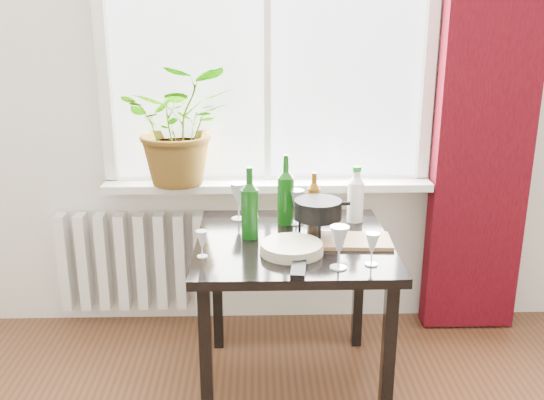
{
  "coord_description": "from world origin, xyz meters",
  "views": [
    {
      "loc": [
        -0.06,
        -0.94,
        1.7
      ],
      "look_at": [
        0.01,
        1.55,
        0.93
      ],
      "focal_mm": 40.0,
      "sensor_mm": 36.0,
      "label": 1
    }
  ],
  "objects_px": {
    "potted_plant": "(181,125)",
    "bottle_amber": "(314,198)",
    "table": "(293,259)",
    "wineglass_back_left": "(238,201)",
    "wineglass_far_right": "(372,249)",
    "cutting_board": "(356,241)",
    "radiator": "(133,261)",
    "fondue_pot": "(318,218)",
    "tv_remote": "(299,268)",
    "wineglass_back_center": "(296,207)",
    "cleaning_bottle": "(356,194)",
    "wineglass_front_right": "(339,247)",
    "wine_bottle_right": "(286,189)",
    "wine_bottle_left": "(250,202)",
    "wineglass_front_left": "(202,244)",
    "plate_stack": "(291,248)"
  },
  "relations": [
    {
      "from": "radiator",
      "to": "wine_bottle_left",
      "type": "xyz_separation_m",
      "value": [
        0.66,
        -0.59,
        0.52
      ]
    },
    {
      "from": "wine_bottle_left",
      "to": "wine_bottle_right",
      "type": "distance_m",
      "value": 0.25
    },
    {
      "from": "table",
      "to": "wineglass_far_right",
      "type": "xyz_separation_m",
      "value": [
        0.29,
        -0.28,
        0.16
      ]
    },
    {
      "from": "bottle_amber",
      "to": "wineglass_front_right",
      "type": "bearing_deg",
      "value": -84.75
    },
    {
      "from": "wineglass_front_right",
      "to": "wineglass_far_right",
      "type": "relative_size",
      "value": 1.3
    },
    {
      "from": "table",
      "to": "wineglass_far_right",
      "type": "relative_size",
      "value": 6.21
    },
    {
      "from": "tv_remote",
      "to": "wineglass_back_center",
      "type": "bearing_deg",
      "value": 94.38
    },
    {
      "from": "wineglass_far_right",
      "to": "fondue_pot",
      "type": "xyz_separation_m",
      "value": [
        -0.18,
        0.34,
        0.01
      ]
    },
    {
      "from": "wineglass_front_left",
      "to": "tv_remote",
      "type": "bearing_deg",
      "value": -19.88
    },
    {
      "from": "wine_bottle_right",
      "to": "plate_stack",
      "type": "xyz_separation_m",
      "value": [
        0.01,
        -0.37,
        -0.15
      ]
    },
    {
      "from": "potted_plant",
      "to": "wineglass_front_right",
      "type": "bearing_deg",
      "value": -51.27
    },
    {
      "from": "table",
      "to": "wineglass_far_right",
      "type": "height_order",
      "value": "wineglass_far_right"
    },
    {
      "from": "cleaning_bottle",
      "to": "cutting_board",
      "type": "relative_size",
      "value": 0.88
    },
    {
      "from": "wineglass_far_right",
      "to": "tv_remote",
      "type": "distance_m",
      "value": 0.3
    },
    {
      "from": "wineglass_far_right",
      "to": "wineglass_front_left",
      "type": "distance_m",
      "value": 0.68
    },
    {
      "from": "potted_plant",
      "to": "bottle_amber",
      "type": "height_order",
      "value": "potted_plant"
    },
    {
      "from": "table",
      "to": "cutting_board",
      "type": "relative_size",
      "value": 2.78
    },
    {
      "from": "bottle_amber",
      "to": "wineglass_far_right",
      "type": "relative_size",
      "value": 1.82
    },
    {
      "from": "table",
      "to": "plate_stack",
      "type": "bearing_deg",
      "value": -95.98
    },
    {
      "from": "radiator",
      "to": "bottle_amber",
      "type": "relative_size",
      "value": 3.2
    },
    {
      "from": "wineglass_front_left",
      "to": "cutting_board",
      "type": "relative_size",
      "value": 0.38
    },
    {
      "from": "table",
      "to": "fondue_pot",
      "type": "distance_m",
      "value": 0.22
    },
    {
      "from": "wineglass_front_left",
      "to": "potted_plant",
      "type": "bearing_deg",
      "value": 101.98
    },
    {
      "from": "wine_bottle_right",
      "to": "plate_stack",
      "type": "height_order",
      "value": "wine_bottle_right"
    },
    {
      "from": "table",
      "to": "cleaning_bottle",
      "type": "distance_m",
      "value": 0.46
    },
    {
      "from": "wineglass_front_left",
      "to": "fondue_pot",
      "type": "xyz_separation_m",
      "value": [
        0.5,
        0.25,
        0.02
      ]
    },
    {
      "from": "potted_plant",
      "to": "wineglass_back_center",
      "type": "xyz_separation_m",
      "value": [
        0.57,
        -0.35,
        -0.33
      ]
    },
    {
      "from": "potted_plant",
      "to": "wine_bottle_right",
      "type": "distance_m",
      "value": 0.67
    },
    {
      "from": "cleaning_bottle",
      "to": "table",
      "type": "bearing_deg",
      "value": -141.54
    },
    {
      "from": "wineglass_back_center",
      "to": "fondue_pot",
      "type": "xyz_separation_m",
      "value": [
        0.09,
        -0.15,
        -0.0
      ]
    },
    {
      "from": "wine_bottle_right",
      "to": "cleaning_bottle",
      "type": "height_order",
      "value": "wine_bottle_right"
    },
    {
      "from": "potted_plant",
      "to": "bottle_amber",
      "type": "bearing_deg",
      "value": -27.33
    },
    {
      "from": "potted_plant",
      "to": "cleaning_bottle",
      "type": "height_order",
      "value": "potted_plant"
    },
    {
      "from": "wine_bottle_left",
      "to": "wineglass_front_right",
      "type": "height_order",
      "value": "wine_bottle_left"
    },
    {
      "from": "wineglass_front_left",
      "to": "tv_remote",
      "type": "xyz_separation_m",
      "value": [
        0.39,
        -0.14,
        -0.05
      ]
    },
    {
      "from": "wineglass_far_right",
      "to": "plate_stack",
      "type": "xyz_separation_m",
      "value": [
        -0.31,
        0.14,
        -0.05
      ]
    },
    {
      "from": "cleaning_bottle",
      "to": "wineglass_front_right",
      "type": "distance_m",
      "value": 0.58
    },
    {
      "from": "wineglass_front_left",
      "to": "plate_stack",
      "type": "distance_m",
      "value": 0.37
    },
    {
      "from": "plate_stack",
      "to": "radiator",
      "type": "bearing_deg",
      "value": 137.01
    },
    {
      "from": "cleaning_bottle",
      "to": "tv_remote",
      "type": "bearing_deg",
      "value": -118.35
    },
    {
      "from": "fondue_pot",
      "to": "wineglass_back_center",
      "type": "bearing_deg",
      "value": 117.9
    },
    {
      "from": "wineglass_back_left",
      "to": "fondue_pot",
      "type": "xyz_separation_m",
      "value": [
        0.36,
        -0.23,
        -0.01
      ]
    },
    {
      "from": "table",
      "to": "wineglass_back_left",
      "type": "relative_size",
      "value": 4.56
    },
    {
      "from": "table",
      "to": "bottle_amber",
      "type": "bearing_deg",
      "value": 64.08
    },
    {
      "from": "tv_remote",
      "to": "cutting_board",
      "type": "height_order",
      "value": "tv_remote"
    },
    {
      "from": "table",
      "to": "fondue_pot",
      "type": "height_order",
      "value": "fondue_pot"
    },
    {
      "from": "table",
      "to": "cutting_board",
      "type": "xyz_separation_m",
      "value": [
        0.27,
        -0.04,
        0.1
      ]
    },
    {
      "from": "tv_remote",
      "to": "bottle_amber",
      "type": "bearing_deg",
      "value": 85.93
    },
    {
      "from": "plate_stack",
      "to": "cutting_board",
      "type": "relative_size",
      "value": 0.87
    },
    {
      "from": "cleaning_bottle",
      "to": "wineglass_far_right",
      "type": "relative_size",
      "value": 1.97
    }
  ]
}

